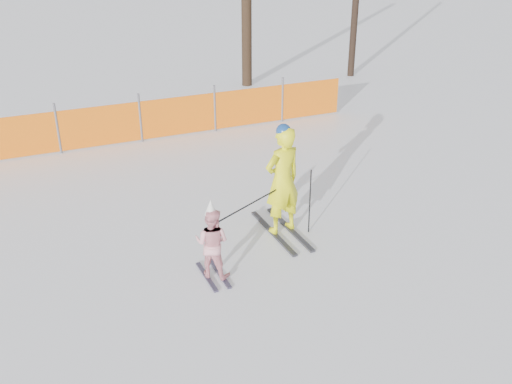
% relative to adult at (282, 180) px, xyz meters
% --- Properties ---
extents(ground, '(120.00, 120.00, 0.00)m').
position_rel_adult_xyz_m(ground, '(-0.59, -0.70, -1.02)').
color(ground, white).
rests_on(ground, ground).
extents(adult, '(0.79, 1.73, 2.05)m').
position_rel_adult_xyz_m(adult, '(0.00, 0.00, 0.00)').
color(adult, black).
rests_on(adult, ground).
extents(child, '(0.71, 0.88, 1.34)m').
position_rel_adult_xyz_m(child, '(-1.62, -0.84, -0.41)').
color(child, black).
rests_on(child, ground).
extents(ski_poles, '(1.98, 0.75, 1.22)m').
position_rel_adult_xyz_m(ski_poles, '(-0.26, -0.32, -0.25)').
color(ski_poles, black).
rests_on(ski_poles, ground).
extents(safety_fence, '(17.82, 0.06, 1.25)m').
position_rel_adult_xyz_m(safety_fence, '(-4.33, 5.70, -0.47)').
color(safety_fence, '#595960').
rests_on(safety_fence, ground).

